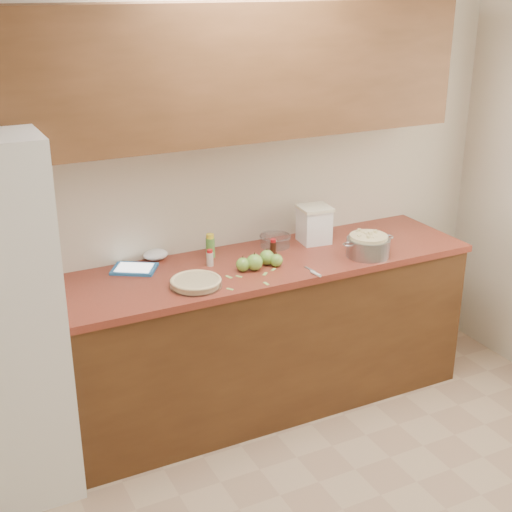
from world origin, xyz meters
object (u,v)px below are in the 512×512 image
pie (196,282)px  colander (368,246)px  tablet (134,269)px  flour_canister (314,224)px

pie → colander: 1.05m
colander → tablet: colander is taller
flour_canister → tablet: bearing=177.2°
flour_canister → tablet: flour_canister is taller
colander → flour_canister: (-0.16, 0.34, 0.05)m
tablet → pie: bearing=-26.6°
colander → flour_canister: flour_canister is taller
tablet → colander: bearing=14.9°
pie → flour_canister: (0.89, 0.30, 0.09)m
pie → flour_canister: size_ratio=1.23×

